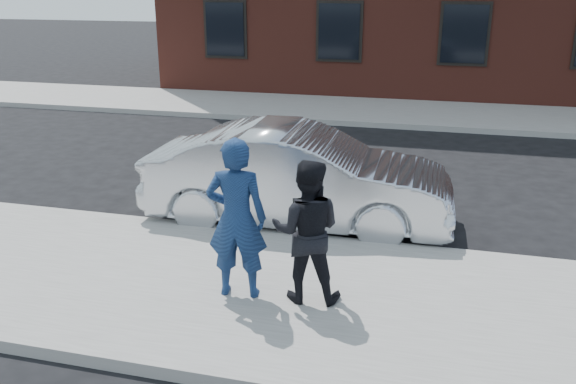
# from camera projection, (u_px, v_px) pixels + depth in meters

# --- Properties ---
(ground) EXTENTS (100.00, 100.00, 0.00)m
(ground) POSITION_uv_depth(u_px,v_px,m) (452.00, 315.00, 7.12)
(ground) COLOR black
(ground) RESTS_ON ground
(near_sidewalk) EXTENTS (50.00, 3.50, 0.15)m
(near_sidewalk) POSITION_uv_depth(u_px,v_px,m) (452.00, 320.00, 6.87)
(near_sidewalk) COLOR gray
(near_sidewalk) RESTS_ON ground
(near_curb) EXTENTS (50.00, 0.10, 0.15)m
(near_curb) POSITION_uv_depth(u_px,v_px,m) (453.00, 254.00, 8.52)
(near_curb) COLOR #999691
(near_curb) RESTS_ON ground
(far_sidewalk) EXTENTS (50.00, 3.50, 0.15)m
(far_sidewalk) POSITION_uv_depth(u_px,v_px,m) (454.00, 115.00, 17.39)
(far_sidewalk) COLOR gray
(far_sidewalk) RESTS_ON ground
(far_curb) EXTENTS (50.00, 0.10, 0.15)m
(far_curb) POSITION_uv_depth(u_px,v_px,m) (454.00, 129.00, 15.74)
(far_curb) COLOR #999691
(far_curb) RESTS_ON ground
(silver_sedan) EXTENTS (4.83, 1.82, 1.57)m
(silver_sedan) POSITION_uv_depth(u_px,v_px,m) (298.00, 177.00, 9.54)
(silver_sedan) COLOR #B7BABF
(silver_sedan) RESTS_ON ground
(man_hoodie) EXTENTS (0.76, 0.55, 1.92)m
(man_hoodie) POSITION_uv_depth(u_px,v_px,m) (237.00, 219.00, 6.99)
(man_hoodie) COLOR navy
(man_hoodie) RESTS_ON near_sidewalk
(man_peacoat) EXTENTS (0.89, 0.73, 1.69)m
(man_peacoat) POSITION_uv_depth(u_px,v_px,m) (307.00, 231.00, 6.93)
(man_peacoat) COLOR black
(man_peacoat) RESTS_ON near_sidewalk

